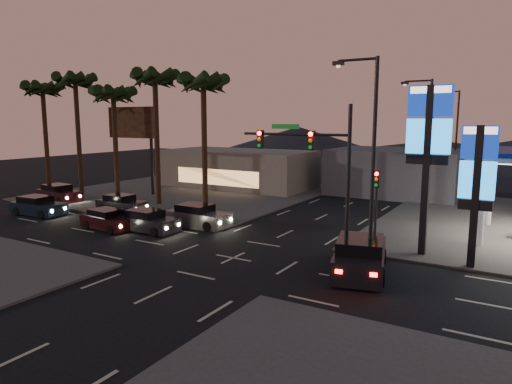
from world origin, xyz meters
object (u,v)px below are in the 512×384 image
Objects in this scene: traffic_signal_mast at (316,160)px; car_lane_a_front at (148,221)px; car_lane_b_front at (198,216)px; car_lane_a_rear at (38,206)px; pylon_sign_short at (477,175)px; car_lane_a_mid at (108,220)px; pylon_sign_tall at (428,136)px; suv_station at (360,256)px; car_lane_b_mid at (122,204)px; car_lane_b_rear at (59,194)px.

car_lane_a_front is at bearing 179.62° from traffic_signal_mast.
traffic_signal_mast is 1.71× the size of car_lane_b_front.
car_lane_a_rear is 0.99× the size of car_lane_b_front.
car_lane_a_mid is at bearing -171.27° from pylon_sign_short.
suv_station is at bearing -114.25° from pylon_sign_tall.
car_lane_a_mid is (-19.35, -4.36, -5.78)m from pylon_sign_tall.
pylon_sign_short is 1.23× the size of suv_station.
pylon_sign_tall is 20.66m from car_lane_a_mid.
suv_station is (20.92, -4.57, 0.18)m from car_lane_b_mid.
car_lane_b_front is at bearing 38.60° from car_lane_a_mid.
car_lane_b_front reaches higher than car_lane_a_front.
car_lane_a_front is 0.92× the size of car_lane_b_rear.
car_lane_a_mid is (-14.61, -0.84, -4.61)m from traffic_signal_mast.
car_lane_b_rear is (-26.66, 4.18, -4.52)m from traffic_signal_mast.
suv_station is (12.69, -3.78, 0.12)m from car_lane_b_front.
car_lane_b_front is (1.95, 2.82, 0.04)m from car_lane_a_front.
car_lane_a_front is (-19.12, -2.43, -4.00)m from pylon_sign_short.
suv_station reaches higher than car_lane_a_rear.
pylon_sign_tall is 23.61m from car_lane_b_mid.
car_lane_a_front is at bearing -15.52° from car_lane_b_rear.
pylon_sign_short is 17.62m from car_lane_b_front.
pylon_sign_short is 1.52× the size of car_lane_a_rear.
car_lane_b_rear is (-14.78, 4.10, 0.05)m from car_lane_a_front.
car_lane_b_rear is at bearing 177.18° from pylon_sign_short.
car_lane_a_front is (-16.62, -3.43, -5.73)m from pylon_sign_tall.
car_lane_b_mid is at bearing 41.48° from car_lane_a_rear.
pylon_sign_short is 1.50× the size of car_lane_b_front.
suv_station is (29.42, -5.06, 0.12)m from car_lane_b_rear.
pylon_sign_short is 1.46× the size of car_lane_b_rear.
pylon_sign_short is 1.63× the size of car_lane_b_mid.
car_lane_a_mid is 6.00m from car_lane_b_front.
pylon_sign_short is at bearing -2.66° from car_lane_b_mid.
car_lane_b_front is at bearing -177.61° from pylon_sign_tall.
car_lane_b_rear reaches higher than car_lane_a_mid.
car_lane_a_front is 7.25m from car_lane_b_mid.
traffic_signal_mast is at bearing -160.87° from pylon_sign_short.
car_lane_b_front is 0.97× the size of car_lane_b_rear.
car_lane_b_mid is at bearing 168.50° from traffic_signal_mast.
suv_station is (-4.48, -3.39, -3.83)m from pylon_sign_short.
car_lane_b_rear is (-8.50, 0.49, 0.06)m from car_lane_b_mid.
pylon_sign_short is at bearing -2.82° from car_lane_b_rear.
pylon_sign_short reaches higher than car_lane_a_rear.
car_lane_b_rear is at bearing 176.70° from car_lane_b_mid.
car_lane_a_front is 1.05× the size of car_lane_a_mid.
car_lane_a_front is 14.67m from suv_station.
traffic_signal_mast is (-7.24, -2.51, 0.57)m from pylon_sign_short.
car_lane_b_front is 1.09× the size of car_lane_b_mid.
pylon_sign_short is at bearing -1.30° from car_lane_b_front.
traffic_signal_mast is 15.35m from car_lane_a_mid.
traffic_signal_mast reaches higher than car_lane_a_rear.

